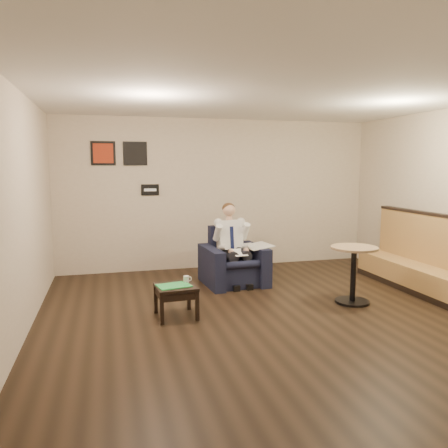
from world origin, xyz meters
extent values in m
plane|color=black|center=(0.00, 0.00, 0.00)|extent=(6.00, 6.00, 0.00)
cube|color=beige|center=(0.00, 3.00, 1.40)|extent=(6.00, 0.02, 2.80)
cube|color=beige|center=(-3.00, 0.00, 1.40)|extent=(0.02, 6.00, 2.80)
cube|color=white|center=(0.00, 0.00, 2.80)|extent=(6.00, 6.00, 0.02)
cube|color=black|center=(-1.30, 2.98, 1.50)|extent=(0.32, 0.02, 0.20)
cube|color=#AA2F14|center=(-2.10, 2.98, 2.15)|extent=(0.42, 0.03, 0.42)
cube|color=black|center=(-1.55, 2.98, 2.15)|extent=(0.42, 0.03, 0.42)
cube|color=black|center=(-0.09, 1.70, 0.46)|extent=(1.02, 1.02, 0.92)
cube|color=white|center=(-0.07, 1.48, 0.57)|extent=(0.25, 0.33, 0.01)
cube|color=silver|center=(0.30, 1.63, 0.63)|extent=(0.46, 0.55, 0.01)
cube|color=black|center=(-1.25, 0.38, 0.21)|extent=(0.53, 0.53, 0.41)
cube|color=green|center=(-1.28, 0.36, 0.42)|extent=(0.46, 0.37, 0.01)
cylinder|color=white|center=(-1.09, 0.50, 0.45)|extent=(0.08, 0.08, 0.09)
cube|color=black|center=(-1.21, 0.53, 0.41)|extent=(0.13, 0.08, 0.01)
cube|color=#A77B40|center=(2.59, 0.69, 0.60)|extent=(0.55, 2.33, 1.19)
cylinder|color=#9D7A55|center=(1.26, 0.30, 0.40)|extent=(0.81, 0.81, 0.81)
camera|label=1|loc=(-2.06, -5.03, 1.93)|focal=35.00mm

